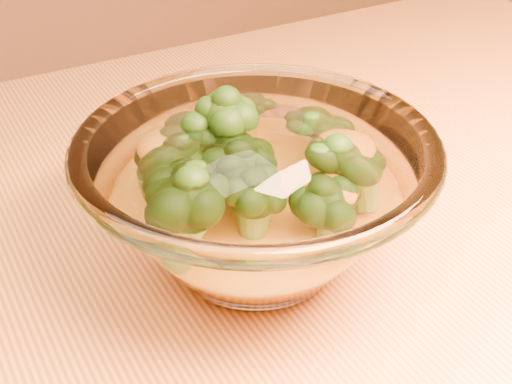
% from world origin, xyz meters
% --- Properties ---
extents(table, '(1.20, 0.80, 0.75)m').
position_xyz_m(table, '(0.00, 0.00, 0.65)').
color(table, '#C67A3B').
rests_on(table, ground).
extents(glass_bowl, '(0.24, 0.24, 0.11)m').
position_xyz_m(glass_bowl, '(0.01, -0.00, 0.81)').
color(glass_bowl, white).
rests_on(glass_bowl, table).
extents(cheese_sauce, '(0.14, 0.14, 0.04)m').
position_xyz_m(cheese_sauce, '(0.01, -0.00, 0.78)').
color(cheese_sauce, orange).
rests_on(cheese_sauce, glass_bowl).
extents(broccoli_heap, '(0.18, 0.16, 0.08)m').
position_xyz_m(broccoli_heap, '(0.01, 0.01, 0.82)').
color(broccoli_heap, black).
rests_on(broccoli_heap, cheese_sauce).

